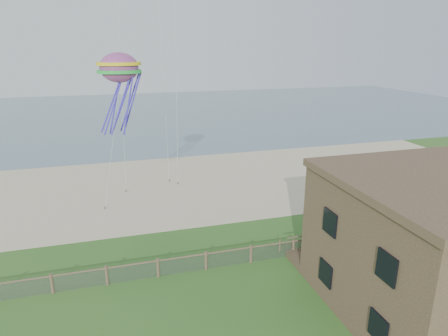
# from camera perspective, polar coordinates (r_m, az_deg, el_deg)

# --- Properties ---
(ground) EXTENTS (160.00, 160.00, 0.00)m
(ground) POSITION_cam_1_polar(r_m,az_deg,el_deg) (21.33, 1.55, -22.45)
(ground) COLOR #2A5F20
(ground) RESTS_ON ground
(sand_beach) EXTENTS (72.00, 20.00, 0.02)m
(sand_beach) POSITION_cam_1_polar(r_m,az_deg,el_deg) (40.29, -7.96, -2.54)
(sand_beach) COLOR #C6B68F
(sand_beach) RESTS_ON ground
(ocean) EXTENTS (160.00, 68.00, 0.02)m
(ocean) POSITION_cam_1_polar(r_m,az_deg,el_deg) (82.85, -12.51, 7.58)
(ocean) COLOR slate
(ocean) RESTS_ON ground
(chainlink_fence) EXTENTS (36.20, 0.20, 1.25)m
(chainlink_fence) POSITION_cam_1_polar(r_m,az_deg,el_deg) (25.75, -2.59, -13.22)
(chainlink_fence) COLOR brown
(chainlink_fence) RESTS_ON ground
(motel_deck) EXTENTS (15.00, 2.00, 0.50)m
(motel_deck) POSITION_cam_1_polar(r_m,az_deg,el_deg) (30.48, 22.81, -10.16)
(motel_deck) COLOR brown
(motel_deck) RESTS_ON ground
(picnic_table) EXTENTS (1.99, 1.61, 0.77)m
(picnic_table) POSITION_cam_1_polar(r_m,az_deg,el_deg) (25.08, 15.92, -15.32)
(picnic_table) COLOR brown
(picnic_table) RESTS_ON ground
(octopus_kite) EXTENTS (3.37, 2.56, 6.44)m
(octopus_kite) POSITION_cam_1_polar(r_m,az_deg,el_deg) (30.45, -14.51, 10.60)
(octopus_kite) COLOR #FC6027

